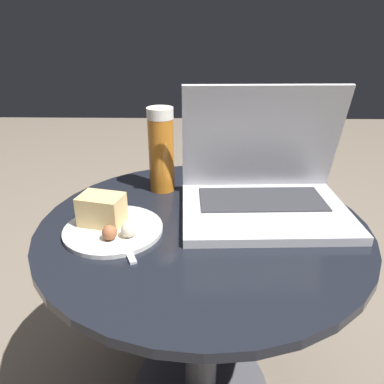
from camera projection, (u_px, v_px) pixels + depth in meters
The scene contains 5 objects.
table at pixel (202, 274), 0.82m from camera, with size 0.67×0.67×0.50m.
laptop at pixel (263, 186), 0.81m from camera, with size 0.36×0.27×0.26m.
beer_glass at pixel (161, 150), 0.88m from camera, with size 0.06×0.06×0.20m.
snack_plate at pixel (109, 221), 0.73m from camera, with size 0.19×0.19×0.07m.
fork at pixel (122, 237), 0.71m from camera, with size 0.08×0.16×0.00m.
Camera 1 is at (-0.01, -0.67, 0.87)m, focal length 35.00 mm.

